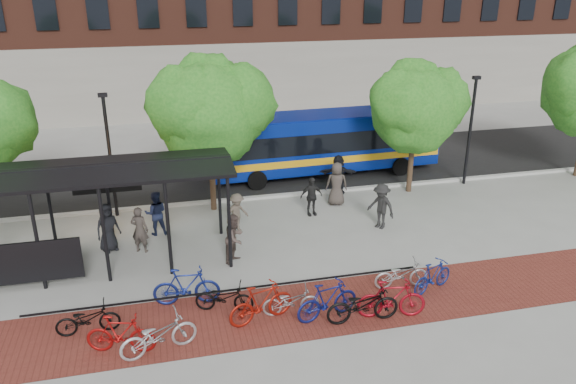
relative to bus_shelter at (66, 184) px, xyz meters
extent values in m
plane|color=#9E9E99|center=(8.13, 0.48, -3.00)|extent=(160.00, 160.00, 0.00)
cube|color=black|center=(8.13, 8.48, -2.99)|extent=(160.00, 8.00, 0.01)
cube|color=#B7B7B2|center=(8.13, 4.48, -2.94)|extent=(160.00, 0.25, 0.12)
cube|color=maroon|center=(6.13, -4.52, -3.00)|extent=(24.00, 3.00, 0.01)
cube|color=black|center=(4.83, -3.62, -3.00)|extent=(12.00, 0.05, 0.95)
cylinder|color=black|center=(-0.87, -1.37, -1.35)|extent=(0.12, 0.12, 3.30)
cylinder|color=black|center=(-0.87, 1.33, -1.35)|extent=(0.12, 0.12, 3.30)
cylinder|color=black|center=(1.13, -1.37, -1.35)|extent=(0.12, 0.12, 3.30)
cylinder|color=black|center=(1.13, 1.33, -1.35)|extent=(0.12, 0.12, 3.30)
cylinder|color=black|center=(3.13, -1.37, -1.35)|extent=(0.12, 0.12, 3.30)
cylinder|color=black|center=(3.13, 1.33, -1.35)|extent=(0.12, 0.12, 3.30)
cylinder|color=black|center=(5.13, -1.37, -1.35)|extent=(0.12, 0.12, 3.30)
cylinder|color=black|center=(5.13, 1.33, -1.35)|extent=(0.12, 0.12, 3.30)
cube|color=black|center=(-1.87, -1.42, -2.00)|extent=(4.50, 0.08, 1.40)
cube|color=black|center=(0.13, -0.72, 0.45)|extent=(10.60, 1.65, 0.29)
cube|color=black|center=(0.13, 0.68, 0.45)|extent=(10.60, 1.65, 0.29)
cube|color=black|center=(0.13, 1.38, 0.05)|extent=(9.00, 0.10, 0.40)
cube|color=black|center=(1.13, 1.43, -0.60)|extent=(2.40, 0.12, 0.70)
cube|color=#FF7200|center=(1.13, 1.51, -0.60)|extent=(2.20, 0.02, 0.55)
cylinder|color=#382619|center=(5.13, 3.78, -1.74)|extent=(0.24, 0.24, 2.52)
sphere|color=#1F6C1C|center=(5.13, 3.78, 1.20)|extent=(4.20, 4.20, 4.20)
sphere|color=#1F6C1C|center=(6.18, 3.98, 1.50)|extent=(3.36, 3.36, 3.36)
sphere|color=#1F6C1C|center=(4.29, 3.48, 1.60)|extent=(3.15, 3.15, 3.15)
sphere|color=#1F6C1C|center=(5.23, 4.18, 2.00)|extent=(2.94, 2.94, 2.94)
cylinder|color=#382619|center=(14.13, 3.78, -1.86)|extent=(0.24, 0.24, 2.27)
sphere|color=#1F6C1C|center=(14.13, 3.78, 0.80)|extent=(3.80, 3.80, 3.80)
sphere|color=#1F6C1C|center=(15.08, 3.98, 1.10)|extent=(3.04, 3.04, 3.04)
sphere|color=#1F6C1C|center=(13.37, 3.48, 1.20)|extent=(2.85, 2.85, 2.85)
sphere|color=#1F6C1C|center=(14.23, 4.18, 1.60)|extent=(2.66, 2.66, 2.66)
cylinder|color=black|center=(1.13, 4.08, -0.50)|extent=(0.14, 0.14, 5.00)
cube|color=black|center=(1.13, 4.08, 2.05)|extent=(0.35, 0.20, 0.15)
cylinder|color=black|center=(17.13, 4.08, -0.50)|extent=(0.14, 0.14, 5.00)
cube|color=black|center=(17.13, 4.08, 2.05)|extent=(0.35, 0.20, 0.15)
cube|color=navy|center=(10.96, 6.98, -1.27)|extent=(11.47, 2.88, 2.61)
cube|color=black|center=(10.96, 6.98, -1.05)|extent=(11.24, 2.91, 0.95)
cube|color=#F0AA14|center=(10.96, 6.98, -1.91)|extent=(11.36, 2.93, 0.33)
cube|color=navy|center=(10.96, 6.98, -0.01)|extent=(11.23, 2.63, 0.17)
cylinder|color=black|center=(7.36, 5.61, -2.54)|extent=(0.92, 0.30, 0.91)
cylinder|color=black|center=(7.27, 8.08, -2.54)|extent=(0.92, 0.30, 0.91)
cylinder|color=black|center=(14.65, 5.88, -2.54)|extent=(0.92, 0.30, 0.91)
cylinder|color=black|center=(14.56, 8.34, -2.54)|extent=(0.92, 0.30, 0.91)
imported|color=black|center=(0.72, -4.22, -2.54)|extent=(1.77, 0.67, 0.92)
imported|color=#A00F0E|center=(1.65, -5.30, -2.44)|extent=(1.94, 0.99, 1.12)
imported|color=#ABAAAD|center=(2.62, -5.55, -2.45)|extent=(2.22, 1.28, 1.10)
imported|color=navy|center=(3.51, -3.36, -2.39)|extent=(2.08, 0.80, 1.22)
imported|color=black|center=(4.57, -3.99, -2.54)|extent=(1.86, 1.11, 0.92)
imported|color=#9E1A0E|center=(5.54, -4.78, -2.39)|extent=(2.10, 1.10, 1.22)
imported|color=#9D9DA0|center=(6.46, -4.63, -2.55)|extent=(1.75, 0.73, 0.90)
imported|color=navy|center=(7.44, -5.08, -2.40)|extent=(2.06, 0.99, 1.19)
imported|color=black|center=(8.37, -5.48, -2.43)|extent=(2.17, 0.80, 1.13)
imported|color=maroon|center=(9.27, -5.46, -2.39)|extent=(2.10, 0.93, 1.22)
imported|color=#A9A9AB|center=(10.25, -3.98, -2.53)|extent=(1.81, 0.70, 0.94)
imported|color=navy|center=(11.13, -4.42, -2.48)|extent=(1.78, 1.14, 1.04)
imported|color=black|center=(1.02, 0.88, -2.09)|extent=(1.06, 0.95, 1.82)
imported|color=#3B342F|center=(2.14, 0.51, -2.13)|extent=(0.75, 0.63, 1.74)
imported|color=#1B2341|center=(2.74, 1.86, -2.12)|extent=(0.87, 0.69, 1.76)
imported|color=brown|center=(5.78, 1.36, -2.21)|extent=(1.17, 1.00, 1.57)
imported|color=black|center=(9.01, 2.23, -2.17)|extent=(1.01, 0.52, 1.65)
imported|color=black|center=(10.85, 4.28, -2.09)|extent=(1.77, 0.93, 1.82)
imported|color=#403833|center=(10.37, 3.05, -2.04)|extent=(1.05, 0.81, 1.91)
imported|color=#4D3E39|center=(5.35, -1.02, -2.11)|extent=(1.07, 1.10, 1.78)
imported|color=black|center=(11.33, 0.39, -2.08)|extent=(1.23, 1.37, 1.84)
camera|label=1|loc=(3.05, -18.39, 6.52)|focal=35.00mm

